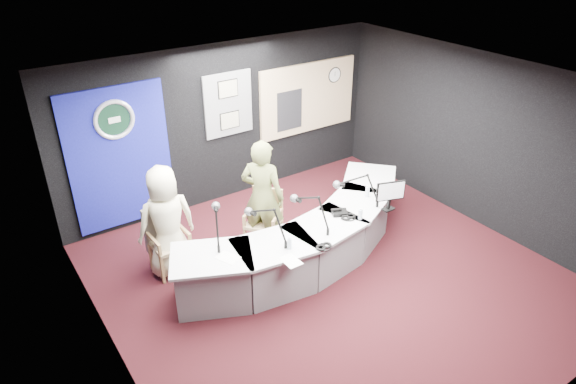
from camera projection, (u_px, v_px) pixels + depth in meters
ground at (331, 277)px, 7.42m from camera, size 6.00×6.00×0.00m
ceiling at (340, 88)px, 6.07m from camera, size 6.00×6.00×0.02m
wall_back at (226, 124)px, 8.91m from camera, size 6.00×0.02×2.80m
wall_front at (547, 325)px, 4.57m from camera, size 6.00×0.02×2.80m
wall_left at (107, 271)px, 5.26m from camera, size 0.02×6.00×2.80m
wall_right at (480, 141)px, 8.23m from camera, size 0.02×6.00×2.80m
broadcast_desk at (306, 239)px, 7.61m from camera, size 4.50×1.90×0.75m
backdrop_panel at (120, 158)px, 8.02m from camera, size 1.60×0.05×2.30m
agency_seal at (114, 120)px, 7.68m from camera, size 0.63×0.07×0.63m
seal_center at (114, 120)px, 7.68m from camera, size 0.48×0.01×0.48m
pinboard at (228, 104)px, 8.75m from camera, size 0.90×0.04×1.10m
framed_photo_upper at (228, 89)px, 8.59m from camera, size 0.34×0.02×0.27m
framed_photo_lower at (230, 120)px, 8.86m from camera, size 0.34×0.02×0.27m
booth_window_frame at (308, 98)px, 9.69m from camera, size 2.12×0.06×1.32m
booth_glow at (308, 98)px, 9.68m from camera, size 2.00×0.02×1.20m
equipment_rack at (289, 110)px, 9.52m from camera, size 0.55×0.02×0.75m
wall_clock at (335, 75)px, 9.80m from camera, size 0.28×0.01×0.28m
armchair_left at (169, 241)px, 7.31m from camera, size 0.60×0.60×1.03m
armchair_right at (263, 219)px, 7.81m from camera, size 0.83×0.83×1.05m
draped_jacket at (161, 227)px, 7.44m from camera, size 0.50×0.12×0.70m
person_man at (167, 222)px, 7.16m from camera, size 0.86×0.60×1.67m
person_woman at (263, 197)px, 7.63m from camera, size 0.75×0.79×1.82m
computer_monitor at (390, 191)px, 7.47m from camera, size 0.43×0.17×0.30m
desk_phone at (340, 213)px, 7.49m from camera, size 0.28×0.26×0.06m
headphones_near at (348, 217)px, 7.40m from camera, size 0.23×0.23×0.04m
headphones_far at (324, 246)px, 6.75m from camera, size 0.21×0.21×0.03m
paper_stack at (228, 258)px, 6.56m from camera, size 0.30×0.34×0.00m
notepad at (291, 261)px, 6.50m from camera, size 0.20×0.28×0.00m
boom_mic_a at (217, 220)px, 6.79m from camera, size 0.39×0.68×0.60m
boom_mic_b at (267, 221)px, 6.76m from camera, size 0.33×0.70×0.60m
boom_mic_c at (311, 208)px, 7.06m from camera, size 0.26×0.72×0.60m
boom_mic_d at (358, 188)px, 7.58m from camera, size 0.59×0.53×0.60m
water_bottles at (341, 211)px, 7.40m from camera, size 2.21×0.54×0.18m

